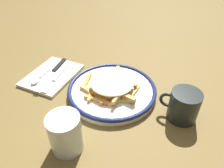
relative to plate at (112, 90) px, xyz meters
name	(u,v)px	position (x,y,z in m)	size (l,w,h in m)	color
ground_plane	(112,93)	(0.00, 0.00, -0.01)	(2.60, 2.60, 0.00)	brown
plate	(112,90)	(0.00, 0.00, 0.00)	(0.29, 0.29, 0.03)	white
fries_heap	(111,84)	(0.00, 0.00, 0.03)	(0.20, 0.20, 0.04)	gold
napkin	(52,76)	(0.24, 0.00, -0.01)	(0.15, 0.20, 0.01)	white
fork	(56,78)	(0.21, 0.01, 0.00)	(0.04, 0.18, 0.00)	silver
knife	(54,71)	(0.24, -0.02, 0.00)	(0.04, 0.21, 0.01)	black
spoon	(40,77)	(0.27, 0.04, 0.00)	(0.03, 0.15, 0.01)	silver
water_glass	(65,133)	(0.02, 0.24, 0.04)	(0.08, 0.08, 0.10)	silver
coffee_mug	(183,105)	(-0.23, 0.02, 0.03)	(0.11, 0.08, 0.09)	#1F2725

